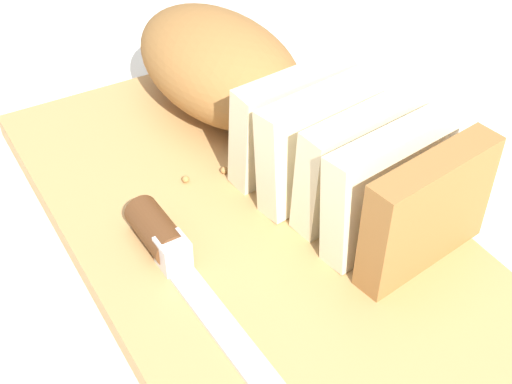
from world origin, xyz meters
The scene contains 6 objects.
ground_plane centered at (0.00, 0.00, 0.00)m, with size 3.00×3.00×0.00m, color silver.
cutting_board centered at (0.00, 0.00, 0.01)m, with size 0.48×0.25×0.02m, color tan.
bread_loaf centered at (-0.09, 0.06, 0.06)m, with size 0.36×0.13×0.09m.
bread_knife centered at (0.01, -0.07, 0.03)m, with size 0.25×0.03×0.03m.
crumb_near_knife centered at (-0.07, -0.02, 0.02)m, with size 0.01×0.01×0.01m, color #A8753D.
crumb_near_loaf centered at (-0.06, 0.01, 0.02)m, with size 0.01×0.01×0.01m, color #A8753D.
Camera 1 is at (0.34, -0.22, 0.38)m, focal length 51.94 mm.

